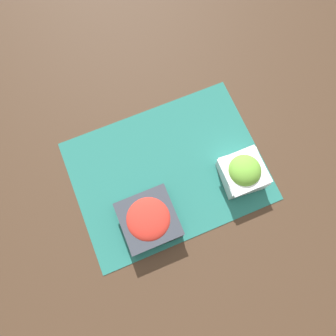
% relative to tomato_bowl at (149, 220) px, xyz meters
% --- Properties ---
extents(ground_plane, '(3.00, 3.00, 0.00)m').
position_rel_tomato_bowl_xyz_m(ground_plane, '(0.11, 0.12, -0.04)').
color(ground_plane, '#422D1E').
extents(placemat, '(0.58, 0.43, 0.00)m').
position_rel_tomato_bowl_xyz_m(placemat, '(0.11, 0.12, -0.04)').
color(placemat, '#236B60').
rests_on(placemat, ground_plane).
extents(tomato_bowl, '(0.16, 0.16, 0.07)m').
position_rel_tomato_bowl_xyz_m(tomato_bowl, '(0.00, 0.00, 0.00)').
color(tomato_bowl, '#333842').
rests_on(tomato_bowl, placemat).
extents(lettuce_bowl, '(0.13, 0.13, 0.09)m').
position_rel_tomato_bowl_xyz_m(lettuce_bowl, '(0.31, 0.02, 0.01)').
color(lettuce_bowl, white).
rests_on(lettuce_bowl, placemat).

